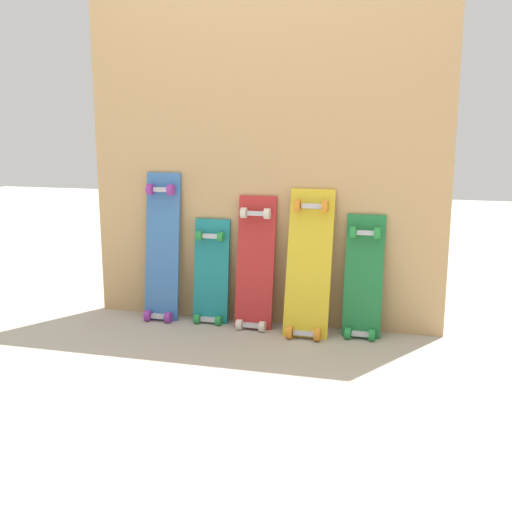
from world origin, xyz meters
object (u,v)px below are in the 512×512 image
(skateboard_red, at_px, (255,269))
(skateboard_green, at_px, (363,283))
(skateboard_yellow, at_px, (308,270))
(skateboard_blue, at_px, (162,253))
(skateboard_teal, at_px, (211,278))

(skateboard_red, distance_m, skateboard_green, 0.56)
(skateboard_yellow, bearing_deg, skateboard_red, 172.74)
(skateboard_blue, relative_size, skateboard_red, 1.14)
(skateboard_teal, distance_m, skateboard_red, 0.26)
(skateboard_red, xyz_separation_m, skateboard_yellow, (0.29, -0.04, 0.02))
(skateboard_teal, relative_size, skateboard_green, 0.92)
(skateboard_teal, xyz_separation_m, skateboard_yellow, (0.53, -0.06, 0.09))
(skateboard_red, bearing_deg, skateboard_teal, 174.84)
(skateboard_teal, height_order, skateboard_red, skateboard_red)
(skateboard_teal, distance_m, skateboard_green, 0.80)
(skateboard_green, bearing_deg, skateboard_yellow, -171.92)
(skateboard_blue, bearing_deg, skateboard_green, -0.34)
(skateboard_blue, distance_m, skateboard_teal, 0.30)
(skateboard_blue, distance_m, skateboard_yellow, 0.81)
(skateboard_green, bearing_deg, skateboard_teal, 178.52)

